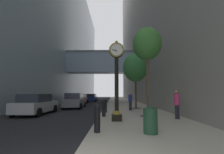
% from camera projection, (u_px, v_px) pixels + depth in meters
% --- Properties ---
extents(ground_plane, '(110.00, 110.00, 0.00)m').
position_uv_depth(ground_plane, '(108.00, 103.00, 29.97)').
color(ground_plane, black).
rests_on(ground_plane, ground).
extents(sidewalk_right, '(5.38, 80.00, 0.14)m').
position_uv_depth(sidewalk_right, '(122.00, 102.00, 32.94)').
color(sidewalk_right, '#ADA593').
rests_on(sidewalk_right, ground).
extents(building_block_left, '(22.06, 80.00, 30.57)m').
position_uv_depth(building_block_left, '(51.00, 27.00, 34.52)').
color(building_block_left, '#93A8B7').
rests_on(building_block_left, ground).
extents(street_clock, '(0.84, 0.55, 4.50)m').
position_uv_depth(street_clock, '(117.00, 76.00, 9.37)').
color(street_clock, black).
rests_on(street_clock, sidewalk_right).
extents(bollard_nearest, '(0.25, 0.25, 1.06)m').
position_uv_depth(bollard_nearest, '(97.00, 118.00, 6.42)').
color(bollard_nearest, black).
rests_on(bollard_nearest, sidewalk_right).
extents(bollard_third, '(0.25, 0.25, 1.06)m').
position_uv_depth(bollard_third, '(104.00, 108.00, 10.93)').
color(bollard_third, black).
rests_on(bollard_third, sidewalk_right).
extents(bollard_fourth, '(0.25, 0.25, 1.06)m').
position_uv_depth(bollard_fourth, '(105.00, 105.00, 13.18)').
color(bollard_fourth, black).
rests_on(bollard_fourth, sidewalk_right).
extents(street_tree_near, '(1.95, 1.95, 5.99)m').
position_uv_depth(street_tree_near, '(147.00, 45.00, 11.46)').
color(street_tree_near, '#333335').
rests_on(street_tree_near, sidewalk_right).
extents(street_tree_mid_near, '(2.57, 2.57, 5.67)m').
position_uv_depth(street_tree_mid_near, '(135.00, 68.00, 17.39)').
color(street_tree_mid_near, '#333335').
rests_on(street_tree_mid_near, sidewalk_right).
extents(trash_bin, '(0.53, 0.53, 1.05)m').
position_uv_depth(trash_bin, '(150.00, 119.00, 6.24)').
color(trash_bin, '#234C33').
rests_on(trash_bin, sidewalk_right).
extents(pedestrian_walking, '(0.45, 0.45, 1.71)m').
position_uv_depth(pedestrian_walking, '(177.00, 103.00, 9.84)').
color(pedestrian_walking, '#23232D').
rests_on(pedestrian_walking, sidewalk_right).
extents(pedestrian_by_clock, '(0.47, 0.47, 1.59)m').
position_uv_depth(pedestrian_by_clock, '(130.00, 101.00, 15.02)').
color(pedestrian_by_clock, '#23232D').
rests_on(pedestrian_by_clock, sidewalk_right).
extents(car_red_near, '(2.07, 4.41, 1.63)m').
position_uv_depth(car_red_near, '(80.00, 99.00, 25.88)').
color(car_red_near, '#AD191E').
rests_on(car_red_near, ground).
extents(car_blue_mid, '(2.22, 4.45, 1.59)m').
position_uv_depth(car_blue_mid, '(92.00, 98.00, 34.53)').
color(car_blue_mid, navy).
rests_on(car_blue_mid, ground).
extents(car_silver_far, '(2.14, 4.54, 1.58)m').
position_uv_depth(car_silver_far, '(36.00, 104.00, 13.10)').
color(car_silver_far, '#B7BABF').
rests_on(car_silver_far, ground).
extents(car_grey_trailing, '(2.18, 4.73, 1.68)m').
position_uv_depth(car_grey_trailing, '(75.00, 101.00, 18.90)').
color(car_grey_trailing, slate).
rests_on(car_grey_trailing, ground).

